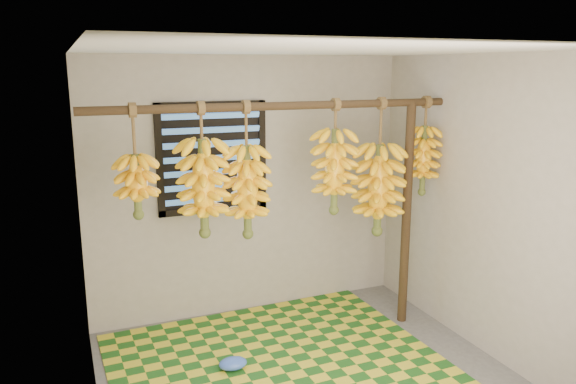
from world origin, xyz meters
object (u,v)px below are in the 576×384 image
banana_bunch_f (423,160)px  banana_bunch_e (378,189)px  plastic_bag (233,363)px  banana_bunch_a (137,186)px  woven_mat (275,360)px  banana_bunch_b (203,188)px  banana_bunch_c (247,191)px  banana_bunch_d (334,171)px  support_post (406,216)px

banana_bunch_f → banana_bunch_e: bearing=180.0°
plastic_bag → banana_bunch_a: 1.55m
banana_bunch_a → banana_bunch_f: (2.46, 0.00, 0.03)m
woven_mat → banana_bunch_b: banana_bunch_b is taller
woven_mat → banana_bunch_e: size_ratio=2.14×
banana_bunch_c → banana_bunch_d: bearing=0.0°
banana_bunch_e → banana_bunch_f: same height
woven_mat → banana_bunch_c: 1.37m
banana_bunch_e → banana_bunch_d: bearing=180.0°
banana_bunch_c → banana_bunch_f: 1.64m
banana_bunch_a → banana_bunch_d: (1.59, 0.00, -0.00)m
banana_bunch_a → banana_bunch_d: bearing=0.0°
banana_bunch_c → banana_bunch_e: (1.18, 0.00, -0.08)m
plastic_bag → banana_bunch_f: 2.36m
banana_bunch_d → support_post: bearing=0.0°
woven_mat → banana_bunch_c: size_ratio=2.36×
banana_bunch_a → banana_bunch_b: same height
plastic_bag → banana_bunch_a: banana_bunch_a is taller
woven_mat → plastic_bag: size_ratio=11.29×
banana_bunch_b → banana_bunch_d: (1.10, 0.00, 0.05)m
banana_bunch_d → banana_bunch_e: 0.47m
woven_mat → banana_bunch_b: 1.50m
banana_bunch_b → banana_bunch_c: 0.35m
banana_bunch_b → banana_bunch_c: same height
plastic_bag → support_post: bearing=8.5°
banana_bunch_c → banana_bunch_e: bearing=0.0°
support_post → woven_mat: bearing=-169.8°
woven_mat → banana_bunch_f: bearing=9.2°
support_post → banana_bunch_d: bearing=180.0°
banana_bunch_f → woven_mat: bearing=-170.8°
woven_mat → banana_bunch_f: size_ratio=2.91×
banana_bunch_b → banana_bunch_f: size_ratio=1.18×
banana_bunch_d → plastic_bag: bearing=-165.4°
banana_bunch_a → banana_bunch_d: size_ratio=0.87×
plastic_bag → banana_bunch_d: banana_bunch_d is taller
banana_bunch_a → banana_bunch_c: same height
banana_bunch_a → plastic_bag: bearing=-22.7°
support_post → banana_bunch_b: 1.87m
banana_bunch_b → banana_bunch_e: size_ratio=0.87×
banana_bunch_d → banana_bunch_f: same height
support_post → banana_bunch_e: bearing=180.0°
banana_bunch_b → woven_mat: bearing=-27.2°
woven_mat → banana_bunch_b: size_ratio=2.47×
woven_mat → banana_bunch_d: size_ratio=2.66×
plastic_bag → banana_bunch_d: bearing=14.6°
banana_bunch_b → banana_bunch_c: size_ratio=0.95×
support_post → banana_bunch_f: 0.52m
support_post → banana_bunch_d: size_ratio=2.12×
banana_bunch_a → banana_bunch_f: 2.46m
support_post → banana_bunch_a: (-2.31, 0.00, 0.46)m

